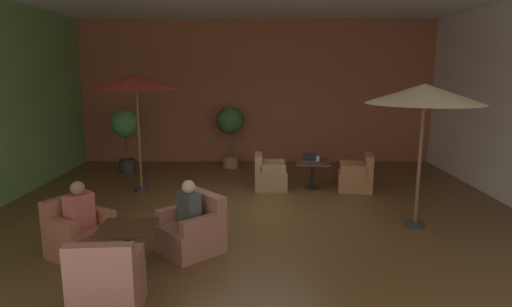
# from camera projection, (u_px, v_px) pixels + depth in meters

# --- Properties ---
(ground_plane) EXTENTS (10.42, 9.50, 0.02)m
(ground_plane) POSITION_uv_depth(u_px,v_px,m) (256.00, 212.00, 8.33)
(ground_plane) COLOR brown
(wall_back_brick) EXTENTS (10.42, 0.08, 4.14)m
(wall_back_brick) POSITION_uv_depth(u_px,v_px,m) (257.00, 92.00, 12.56)
(wall_back_brick) COLOR #9A5236
(wall_back_brick) RESTS_ON ground_plane
(cafe_table_front_left) EXTENTS (0.85, 0.85, 0.64)m
(cafe_table_front_left) POSITION_uv_depth(u_px,v_px,m) (313.00, 166.00, 9.90)
(cafe_table_front_left) COLOR black
(cafe_table_front_left) RESTS_ON ground_plane
(armchair_front_left_north) EXTENTS (0.74, 0.74, 0.81)m
(armchair_front_left_north) POSITION_uv_depth(u_px,v_px,m) (269.00, 176.00, 9.95)
(armchair_front_left_north) COLOR #956947
(armchair_front_left_north) RESTS_ON ground_plane
(armchair_front_left_east) EXTENTS (0.84, 0.81, 0.84)m
(armchair_front_left_east) POSITION_uv_depth(u_px,v_px,m) (357.00, 177.00, 9.79)
(armchair_front_left_east) COLOR #9B5E39
(armchair_front_left_east) RESTS_ON ground_plane
(cafe_table_front_right) EXTENTS (0.77, 0.77, 0.64)m
(cafe_table_front_right) POSITION_uv_depth(u_px,v_px,m) (127.00, 237.00, 5.79)
(cafe_table_front_right) COLOR black
(cafe_table_front_right) RESTS_ON ground_plane
(armchair_front_right_north) EXTENTS (0.77, 0.77, 0.92)m
(armchair_front_right_north) POSITION_uv_depth(u_px,v_px,m) (107.00, 286.00, 4.80)
(armchair_front_right_north) COLOR #955A49
(armchair_front_right_north) RESTS_ON ground_plane
(armchair_front_right_east) EXTENTS (1.14, 1.14, 0.87)m
(armchair_front_right_east) POSITION_uv_depth(u_px,v_px,m) (193.00, 231.00, 6.50)
(armchair_front_right_east) COLOR #985E49
(armchair_front_right_east) RESTS_ON ground_plane
(armchair_front_right_south) EXTENTS (1.04, 1.06, 0.87)m
(armchair_front_right_south) POSITION_uv_depth(u_px,v_px,m) (80.00, 234.00, 6.35)
(armchair_front_right_south) COLOR #9D583B
(armchair_front_right_south) RESTS_ON ground_plane
(patio_umbrella_tall_red) EXTENTS (1.94, 1.94, 2.49)m
(patio_umbrella_tall_red) POSITION_uv_depth(u_px,v_px,m) (424.00, 95.00, 7.13)
(patio_umbrella_tall_red) COLOR #2D2D2D
(patio_umbrella_tall_red) RESTS_ON ground_plane
(patio_umbrella_center_beige) EXTENTS (1.99, 1.99, 2.63)m
(patio_umbrella_center_beige) POSITION_uv_depth(u_px,v_px,m) (136.00, 82.00, 9.35)
(patio_umbrella_center_beige) COLOR #2D2D2D
(patio_umbrella_center_beige) RESTS_ON ground_plane
(potted_tree_left_corner) EXTENTS (0.77, 0.77, 1.74)m
(potted_tree_left_corner) POSITION_uv_depth(u_px,v_px,m) (230.00, 126.00, 11.90)
(potted_tree_left_corner) COLOR #A36548
(potted_tree_left_corner) RESTS_ON ground_plane
(potted_tree_mid_left) EXTENTS (0.75, 0.75, 1.70)m
(potted_tree_mid_left) POSITION_uv_depth(u_px,v_px,m) (125.00, 129.00, 11.35)
(potted_tree_mid_left) COLOR #332E2A
(potted_tree_mid_left) RESTS_ON ground_plane
(patron_blue_shirt) EXTENTS (0.40, 0.45, 0.71)m
(patron_blue_shirt) POSITION_uv_depth(u_px,v_px,m) (79.00, 208.00, 6.25)
(patron_blue_shirt) COLOR #B05044
(patron_blue_shirt) RESTS_ON ground_plane
(patron_by_window) EXTENTS (0.40, 0.41, 0.70)m
(patron_by_window) POSITION_uv_depth(u_px,v_px,m) (189.00, 205.00, 6.38)
(patron_by_window) COLOR #3D403B
(patron_by_window) RESTS_ON ground_plane
(iced_drink_cup) EXTENTS (0.08, 0.08, 0.11)m
(iced_drink_cup) POSITION_uv_depth(u_px,v_px,m) (318.00, 159.00, 9.92)
(iced_drink_cup) COLOR white
(iced_drink_cup) RESTS_ON cafe_table_front_left
(open_laptop) EXTENTS (0.37, 0.33, 0.20)m
(open_laptop) POSITION_uv_depth(u_px,v_px,m) (310.00, 159.00, 9.92)
(open_laptop) COLOR #9EA0A5
(open_laptop) RESTS_ON cafe_table_front_left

